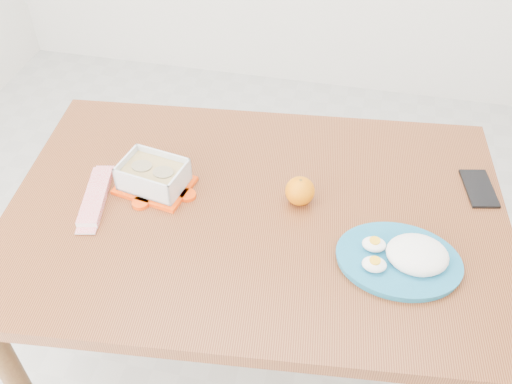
% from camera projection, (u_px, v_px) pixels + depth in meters
% --- Properties ---
extents(ground, '(3.50, 3.50, 0.00)m').
position_uv_depth(ground, '(247.00, 338.00, 2.07)').
color(ground, '#B7B7B2').
rests_on(ground, ground).
extents(dining_table, '(1.39, 1.01, 0.75)m').
position_uv_depth(dining_table, '(256.00, 231.00, 1.56)').
color(dining_table, brown).
rests_on(dining_table, ground).
extents(food_container, '(0.21, 0.18, 0.08)m').
position_uv_depth(food_container, '(154.00, 176.00, 1.53)').
color(food_container, '#F74107').
rests_on(food_container, dining_table).
extents(orange_fruit, '(0.08, 0.08, 0.08)m').
position_uv_depth(orange_fruit, '(300.00, 191.00, 1.49)').
color(orange_fruit, orange).
rests_on(orange_fruit, dining_table).
extents(rice_plate, '(0.30, 0.30, 0.08)m').
position_uv_depth(rice_plate, '(405.00, 256.00, 1.35)').
color(rice_plate, '#1A6B93').
rests_on(rice_plate, dining_table).
extents(candy_bar, '(0.10, 0.22, 0.02)m').
position_uv_depth(candy_bar, '(96.00, 197.00, 1.52)').
color(candy_bar, red).
rests_on(candy_bar, dining_table).
extents(smartphone, '(0.10, 0.16, 0.01)m').
position_uv_depth(smartphone, '(479.00, 188.00, 1.55)').
color(smartphone, black).
rests_on(smartphone, dining_table).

